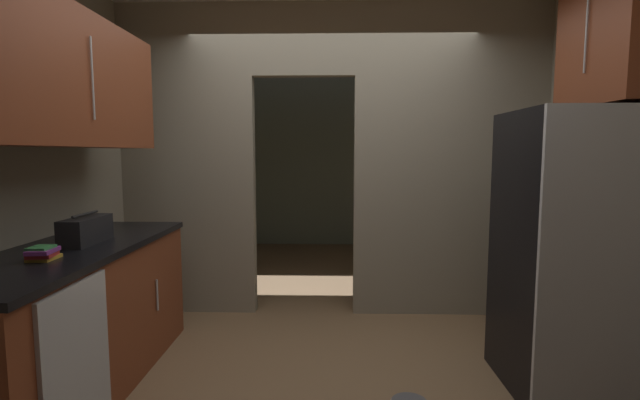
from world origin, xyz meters
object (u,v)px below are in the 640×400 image
Objects in this scene: boombox at (86,230)px; book_stack at (43,253)px; dishwasher at (78,371)px; refrigerator at (571,253)px.

book_stack is at bearing -88.26° from boombox.
dishwasher is 0.64m from book_stack.
dishwasher is 0.94m from boombox.
refrigerator is at bearing 0.44° from boombox.
refrigerator is 2.02× the size of dishwasher.
dishwasher is at bearing -65.97° from boombox.
book_stack is at bearing 140.90° from dishwasher.
boombox reaches higher than book_stack.
boombox is at bearing 91.74° from book_stack.
boombox reaches higher than dishwasher.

